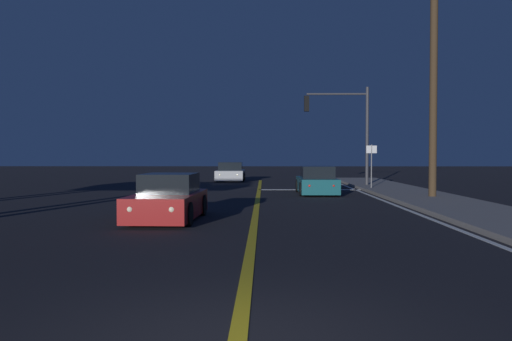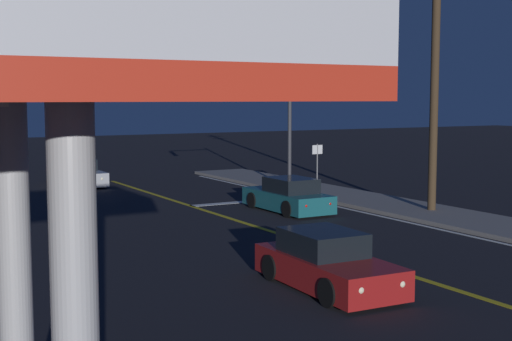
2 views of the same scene
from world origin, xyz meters
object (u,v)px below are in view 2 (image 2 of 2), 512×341
(utility_pole_right, at_px, (435,59))
(car_distant_tail_silver, at_px, (78,174))
(traffic_signal_near_right, at_px, (266,111))
(street_sign_corner, at_px, (317,162))
(car_mid_block_red, at_px, (327,264))
(car_parked_curb_teal, at_px, (288,197))

(utility_pole_right, bearing_deg, car_distant_tail_silver, 121.19)
(traffic_signal_near_right, relative_size, street_sign_corner, 2.39)
(traffic_signal_near_right, distance_m, street_sign_corner, 3.71)
(car_mid_block_red, relative_size, traffic_signal_near_right, 0.73)
(car_parked_curb_teal, bearing_deg, utility_pole_right, -35.54)
(car_parked_curb_teal, relative_size, car_distant_tail_silver, 1.01)
(traffic_signal_near_right, height_order, street_sign_corner, traffic_signal_near_right)
(car_distant_tail_silver, height_order, traffic_signal_near_right, traffic_signal_near_right)
(car_distant_tail_silver, distance_m, utility_pole_right, 19.00)
(car_mid_block_red, bearing_deg, traffic_signal_near_right, -113.43)
(car_parked_curb_teal, relative_size, utility_pole_right, 0.38)
(car_parked_curb_teal, height_order, traffic_signal_near_right, traffic_signal_near_right)
(car_distant_tail_silver, xyz_separation_m, utility_pole_right, (9.44, -15.60, 5.33))
(car_distant_tail_silver, height_order, street_sign_corner, street_sign_corner)
(car_distant_tail_silver, distance_m, traffic_signal_near_right, 10.46)
(car_distant_tail_silver, relative_size, street_sign_corner, 1.79)
(car_mid_block_red, height_order, utility_pole_right, utility_pole_right)
(car_parked_curb_teal, bearing_deg, car_mid_block_red, -117.71)
(car_mid_block_red, relative_size, car_distant_tail_silver, 0.97)
(car_parked_curb_teal, distance_m, utility_pole_right, 7.69)
(car_parked_curb_teal, distance_m, car_distant_tail_silver, 13.34)
(car_distant_tail_silver, bearing_deg, car_parked_curb_teal, 111.40)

